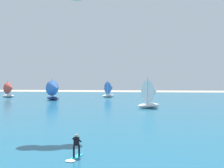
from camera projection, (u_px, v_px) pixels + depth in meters
The scene contains 6 objects.
ocean at pixel (129, 107), 49.84m from camera, with size 160.00×90.00×0.10m, color #1E607F.
kitesurfer at pixel (75, 149), 18.45m from camera, with size 1.03×2.03×1.67m.
sailboat_far_right at pixel (152, 94), 47.86m from camera, with size 5.06×4.69×5.62m.
sailboat_heeled_over at pixel (54, 90), 63.27m from camera, with size 4.81×4.55×5.35m.
sailboat_near_shore at pixel (10, 89), 71.55m from camera, with size 4.13×3.61×4.65m.
sailboat_center_horizon at pixel (110, 89), 72.34m from camera, with size 4.21×4.06×4.70m.
Camera 1 is at (0.47, 1.93, 5.87)m, focal length 42.09 mm.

